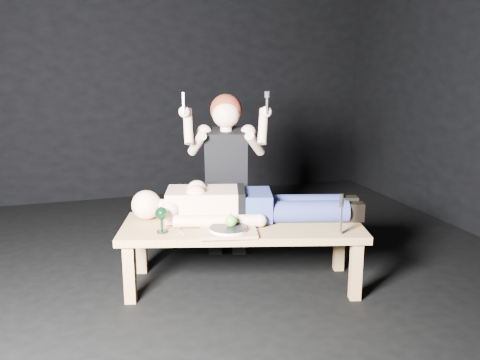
{
  "coord_description": "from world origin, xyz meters",
  "views": [
    {
      "loc": [
        -0.86,
        -3.39,
        1.54
      ],
      "look_at": [
        0.15,
        -0.14,
        0.75
      ],
      "focal_mm": 38.2,
      "sensor_mm": 36.0,
      "label": 1
    }
  ],
  "objects_px": {
    "table": "(242,255)",
    "goblet": "(162,220)",
    "kneeling_woman": "(227,174)",
    "carving_knife": "(341,214)",
    "serving_tray": "(228,232)",
    "lying_man": "(249,201)"
  },
  "relations": [
    {
      "from": "goblet",
      "to": "table",
      "type": "bearing_deg",
      "value": 1.55
    },
    {
      "from": "lying_man",
      "to": "kneeling_woman",
      "type": "xyz_separation_m",
      "value": [
        -0.02,
        0.5,
        0.09
      ]
    },
    {
      "from": "carving_knife",
      "to": "lying_man",
      "type": "bearing_deg",
      "value": 148.46
    },
    {
      "from": "lying_man",
      "to": "serving_tray",
      "type": "distance_m",
      "value": 0.37
    },
    {
      "from": "goblet",
      "to": "serving_tray",
      "type": "bearing_deg",
      "value": -19.53
    },
    {
      "from": "carving_knife",
      "to": "goblet",
      "type": "bearing_deg",
      "value": 176.47
    },
    {
      "from": "lying_man",
      "to": "serving_tray",
      "type": "height_order",
      "value": "lying_man"
    },
    {
      "from": "kneeling_woman",
      "to": "carving_knife",
      "type": "relative_size",
      "value": 4.99
    },
    {
      "from": "kneeling_woman",
      "to": "goblet",
      "type": "xyz_separation_m",
      "value": [
        -0.62,
        -0.62,
        -0.14
      ]
    },
    {
      "from": "kneeling_woman",
      "to": "goblet",
      "type": "relative_size",
      "value": 7.78
    },
    {
      "from": "kneeling_woman",
      "to": "carving_knife",
      "type": "bearing_deg",
      "value": -47.08
    },
    {
      "from": "goblet",
      "to": "carving_knife",
      "type": "relative_size",
      "value": 0.64
    },
    {
      "from": "table",
      "to": "carving_knife",
      "type": "xyz_separation_m",
      "value": [
        0.54,
        -0.39,
        0.36
      ]
    },
    {
      "from": "table",
      "to": "kneeling_woman",
      "type": "xyz_separation_m",
      "value": [
        0.06,
        0.61,
        0.45
      ]
    },
    {
      "from": "serving_tray",
      "to": "carving_knife",
      "type": "height_order",
      "value": "carving_knife"
    },
    {
      "from": "serving_tray",
      "to": "table",
      "type": "bearing_deg",
      "value": 47.99
    },
    {
      "from": "table",
      "to": "serving_tray",
      "type": "height_order",
      "value": "serving_tray"
    },
    {
      "from": "table",
      "to": "goblet",
      "type": "xyz_separation_m",
      "value": [
        -0.56,
        -0.02,
        0.31
      ]
    },
    {
      "from": "lying_man",
      "to": "goblet",
      "type": "relative_size",
      "value": 9.63
    },
    {
      "from": "carving_knife",
      "to": "table",
      "type": "bearing_deg",
      "value": 159.58
    },
    {
      "from": "kneeling_woman",
      "to": "table",
      "type": "bearing_deg",
      "value": -78.73
    },
    {
      "from": "lying_man",
      "to": "kneeling_woman",
      "type": "bearing_deg",
      "value": 107.4
    }
  ]
}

